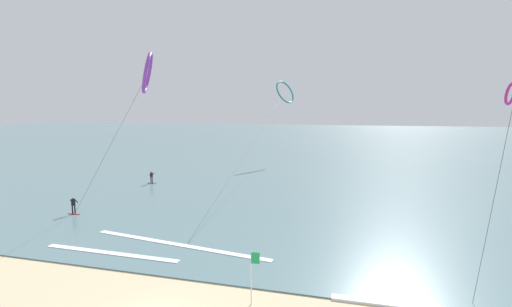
{
  "coord_description": "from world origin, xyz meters",
  "views": [
    {
      "loc": [
        8.47,
        -13.49,
        10.08
      ],
      "look_at": [
        0.0,
        19.44,
        5.7
      ],
      "focal_mm": 24.61,
      "sensor_mm": 36.0,
      "label": 1
    }
  ],
  "objects_px": {
    "surfer_cobalt": "(152,178)",
    "kite_magenta": "(511,94)",
    "kite_teal": "(285,92)",
    "beach_flag": "(253,269)",
    "kite_violet": "(147,73)",
    "surfer_crimson": "(74,206)"
  },
  "relations": [
    {
      "from": "surfer_cobalt",
      "to": "kite_violet",
      "type": "xyz_separation_m",
      "value": [
        6.21,
        -10.22,
        12.7
      ]
    },
    {
      "from": "kite_magenta",
      "to": "beach_flag",
      "type": "xyz_separation_m",
      "value": [
        -25.66,
        -38.27,
        -10.13
      ]
    },
    {
      "from": "kite_magenta",
      "to": "kite_teal",
      "type": "relative_size",
      "value": 0.68
    },
    {
      "from": "surfer_cobalt",
      "to": "kite_magenta",
      "type": "xyz_separation_m",
      "value": [
        46.38,
        13.44,
        11.22
      ]
    },
    {
      "from": "surfer_cobalt",
      "to": "kite_magenta",
      "type": "relative_size",
      "value": 0.05
    },
    {
      "from": "kite_violet",
      "to": "surfer_crimson",
      "type": "bearing_deg",
      "value": -83.68
    },
    {
      "from": "kite_teal",
      "to": "beach_flag",
      "type": "distance_m",
      "value": 54.25
    },
    {
      "from": "kite_magenta",
      "to": "beach_flag",
      "type": "height_order",
      "value": "kite_magenta"
    },
    {
      "from": "surfer_crimson",
      "to": "kite_magenta",
      "type": "relative_size",
      "value": 0.05
    },
    {
      "from": "surfer_crimson",
      "to": "kite_teal",
      "type": "distance_m",
      "value": 45.58
    },
    {
      "from": "beach_flag",
      "to": "kite_violet",
      "type": "bearing_deg",
      "value": 134.79
    },
    {
      "from": "surfer_cobalt",
      "to": "kite_teal",
      "type": "relative_size",
      "value": 0.03
    },
    {
      "from": "kite_teal",
      "to": "beach_flag",
      "type": "height_order",
      "value": "kite_teal"
    },
    {
      "from": "surfer_crimson",
      "to": "surfer_cobalt",
      "type": "xyz_separation_m",
      "value": [
        -0.19,
        14.18,
        0.0
      ]
    },
    {
      "from": "surfer_cobalt",
      "to": "kite_violet",
      "type": "distance_m",
      "value": 17.44
    },
    {
      "from": "surfer_crimson",
      "to": "kite_violet",
      "type": "height_order",
      "value": "kite_violet"
    },
    {
      "from": "kite_violet",
      "to": "kite_teal",
      "type": "relative_size",
      "value": 0.32
    },
    {
      "from": "kite_violet",
      "to": "beach_flag",
      "type": "xyz_separation_m",
      "value": [
        14.51,
        -14.62,
        -11.6
      ]
    },
    {
      "from": "surfer_cobalt",
      "to": "beach_flag",
      "type": "xyz_separation_m",
      "value": [
        20.72,
        -24.83,
        1.1
      ]
    },
    {
      "from": "surfer_crimson",
      "to": "kite_teal",
      "type": "relative_size",
      "value": 0.03
    },
    {
      "from": "kite_teal",
      "to": "kite_violet",
      "type": "bearing_deg",
      "value": -163.53
    },
    {
      "from": "surfer_crimson",
      "to": "surfer_cobalt",
      "type": "distance_m",
      "value": 14.19
    }
  ]
}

